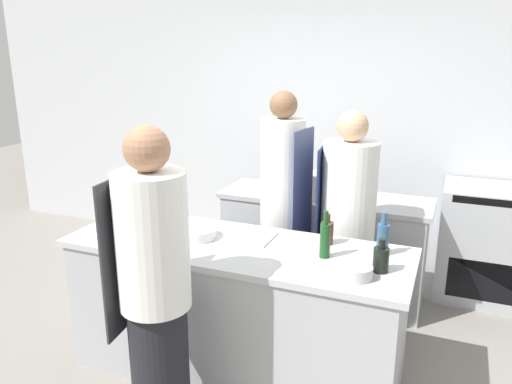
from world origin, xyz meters
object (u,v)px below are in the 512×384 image
chef_at_stove (282,212)px  bottle_cooking_oil (383,238)px  oven_range (500,245)px  bottle_olive_oil (100,216)px  bottle_vinegar (117,223)px  bowl_mixing_large (357,272)px  stockpot (322,186)px  bottle_wine (325,239)px  bottle_sauce (327,232)px  bottle_water (381,259)px  chef_at_prep_near (155,292)px  cup (122,235)px  chef_at_pass_far (347,230)px  bowl_prep_small (195,233)px

chef_at_stove → bottle_cooking_oil: (0.80, -0.49, 0.09)m
oven_range → bottle_olive_oil: (-2.58, -1.92, 0.54)m
bottle_vinegar → bowl_mixing_large: bearing=-1.5°
oven_range → bottle_vinegar: bottle_vinegar is taller
bottle_cooking_oil → stockpot: bottle_cooking_oil is taller
bottle_olive_oil → bottle_wine: bearing=6.8°
bottle_cooking_oil → bottle_sauce: bearing=173.3°
chef_at_stove → bowl_mixing_large: bearing=50.0°
oven_range → stockpot: bearing=-157.4°
bottle_water → stockpot: 1.40m
bottle_vinegar → bottle_cooking_oil: bearing=11.4°
bottle_sauce → stockpot: bearing=106.5°
bottle_olive_oil → bottle_water: bottle_olive_oil is taller
bottle_sauce → bottle_water: bearing=-37.1°
oven_range → bottle_sauce: bottle_sauce is taller
stockpot → bottle_vinegar: bearing=-127.9°
chef_at_prep_near → bottle_vinegar: chef_at_prep_near is taller
chef_at_stove → bottle_olive_oil: bearing=-39.5°
bottle_vinegar → bottle_wine: 1.36m
bottle_water → cup: bottle_water is taller
chef_at_stove → bottle_sauce: bearing=55.2°
chef_at_stove → chef_at_pass_far: chef_at_stove is taller
bottle_vinegar → bottle_water: (1.69, 0.09, -0.01)m
chef_at_prep_near → bottle_wine: size_ratio=6.09×
bottle_cooking_oil → bowl_prep_small: (-1.17, -0.18, -0.07)m
bottle_water → bottle_wine: bearing=167.1°
bottle_water → bowl_prep_small: (-1.20, 0.07, -0.04)m
chef_at_stove → cup: size_ratio=17.60×
chef_at_stove → chef_at_pass_far: 0.49m
oven_range → chef_at_pass_far: (-1.11, -1.07, 0.35)m
oven_range → cup: size_ratio=9.59×
chef_at_pass_far → bottle_cooking_oil: bearing=-154.3°
bottle_vinegar → stockpot: size_ratio=0.75×
cup → stockpot: 1.70m
bottle_sauce → chef_at_prep_near: bearing=-126.5°
chef_at_stove → stockpot: bearing=170.9°
bottle_cooking_oil → bottle_sauce: size_ratio=1.33×
bottle_cooking_oil → cup: bottle_cooking_oil is taller
bottle_olive_oil → cup: (0.24, -0.09, -0.07)m
oven_range → bottle_wine: size_ratio=3.44×
oven_range → bowl_prep_small: (-1.96, -1.76, 0.45)m
bottle_olive_oil → bottle_cooking_oil: size_ratio=1.15×
oven_range → stockpot: size_ratio=3.42×
bottle_olive_oil → cup: bearing=-20.5°
bowl_mixing_large → stockpot: size_ratio=0.58×
bottle_cooking_oil → stockpot: bearing=122.5°
bowl_mixing_large → bottle_water: bearing=51.5°
bottle_olive_oil → bottle_vinegar: 0.13m
bowl_mixing_large → bowl_prep_small: bearing=169.8°
bottle_olive_oil → bottle_vinegar: bearing=3.6°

